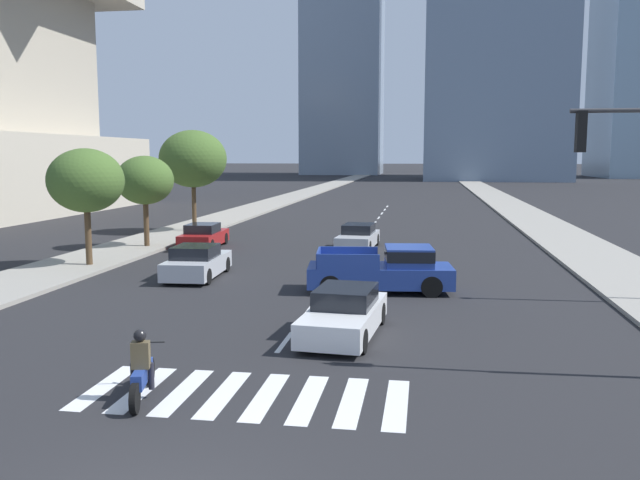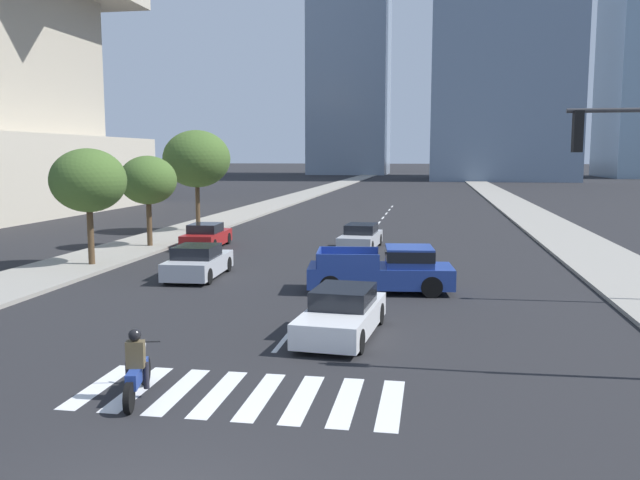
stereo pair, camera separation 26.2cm
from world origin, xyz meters
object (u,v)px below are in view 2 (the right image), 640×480
object	(u,v)px
motorcycle_trailing	(137,371)
pickup_truck	(387,270)
street_tree_second	(148,180)
sedan_silver_2	(198,262)
sedan_white_3	(342,314)
sedan_red_1	(206,236)
street_tree_nearest	(88,181)
street_tree_third	(197,159)
sedan_silver_0	(361,237)

from	to	relation	value
motorcycle_trailing	pickup_truck	xyz separation A→B (m)	(4.33, 11.60, 0.23)
street_tree_second	pickup_truck	bearing A→B (deg)	-34.85
motorcycle_trailing	sedan_silver_2	xyz separation A→B (m)	(-3.49, 13.16, 0.04)
pickup_truck	street_tree_second	distance (m)	16.56
sedan_silver_2	sedan_white_3	world-z (taller)	sedan_silver_2
pickup_truck	sedan_red_1	distance (m)	14.59
sedan_silver_2	street_tree_nearest	world-z (taller)	street_tree_nearest
pickup_truck	sedan_red_1	xyz separation A→B (m)	(-10.49, 10.14, -0.20)
street_tree_third	sedan_red_1	bearing A→B (deg)	-66.44
street_tree_nearest	street_tree_second	size ratio (longest dim) A/B	1.07
sedan_silver_2	sedan_white_3	distance (m)	10.42
street_tree_nearest	street_tree_second	distance (m)	6.19
street_tree_third	motorcycle_trailing	bearing A→B (deg)	-72.30
sedan_silver_2	street_tree_second	world-z (taller)	street_tree_second
motorcycle_trailing	street_tree_second	bearing A→B (deg)	9.96
sedan_silver_0	sedan_white_3	size ratio (longest dim) A/B	1.00
sedan_white_3	pickup_truck	bearing A→B (deg)	177.42
street_tree_nearest	street_tree_second	world-z (taller)	street_tree_nearest
sedan_silver_0	sedan_red_1	bearing A→B (deg)	-79.96
sedan_silver_0	motorcycle_trailing	bearing A→B (deg)	-1.97
pickup_truck	street_tree_nearest	world-z (taller)	street_tree_nearest
motorcycle_trailing	street_tree_second	xyz separation A→B (m)	(-9.06, 20.92, 3.06)
sedan_red_1	sedan_silver_2	distance (m)	8.98
sedan_silver_0	street_tree_second	xyz separation A→B (m)	(-11.21, -1.77, 3.04)
street_tree_nearest	motorcycle_trailing	bearing A→B (deg)	-58.42
motorcycle_trailing	street_tree_third	size ratio (longest dim) A/B	0.34
pickup_truck	sedan_white_3	size ratio (longest dim) A/B	1.18
motorcycle_trailing	pickup_truck	distance (m)	12.38
sedan_red_1	street_tree_nearest	world-z (taller)	street_tree_nearest
pickup_truck	street_tree_nearest	size ratio (longest dim) A/B	1.06
sedan_silver_0	street_tree_nearest	size ratio (longest dim) A/B	0.90
sedan_silver_2	street_tree_nearest	size ratio (longest dim) A/B	0.85
motorcycle_trailing	sedan_white_3	xyz separation A→B (m)	(3.51, 5.43, 0.03)
sedan_silver_0	sedan_red_1	distance (m)	8.36
motorcycle_trailing	street_tree_second	distance (m)	23.00
sedan_silver_0	street_tree_third	xyz separation A→B (m)	(-11.21, 5.69, 4.14)
sedan_silver_0	street_tree_second	bearing A→B (deg)	-77.57
motorcycle_trailing	sedan_silver_2	distance (m)	13.61
sedan_silver_0	pickup_truck	bearing A→B (deg)	14.56
pickup_truck	sedan_red_1	world-z (taller)	pickup_truck
sedan_silver_0	sedan_white_3	distance (m)	17.31
sedan_silver_2	street_tree_second	distance (m)	10.02
sedan_red_1	street_tree_nearest	bearing A→B (deg)	154.70
street_tree_third	street_tree_second	bearing A→B (deg)	-90.00
pickup_truck	sedan_silver_2	world-z (taller)	pickup_truck
sedan_red_1	street_tree_second	bearing A→B (deg)	102.86
pickup_truck	street_tree_second	size ratio (longest dim) A/B	1.13
motorcycle_trailing	pickup_truck	bearing A→B (deg)	-33.94
street_tree_third	pickup_truck	bearing A→B (deg)	-51.43
sedan_silver_0	sedan_silver_2	world-z (taller)	sedan_silver_2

